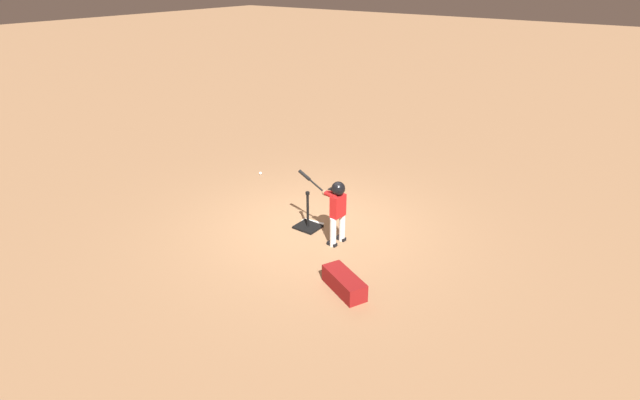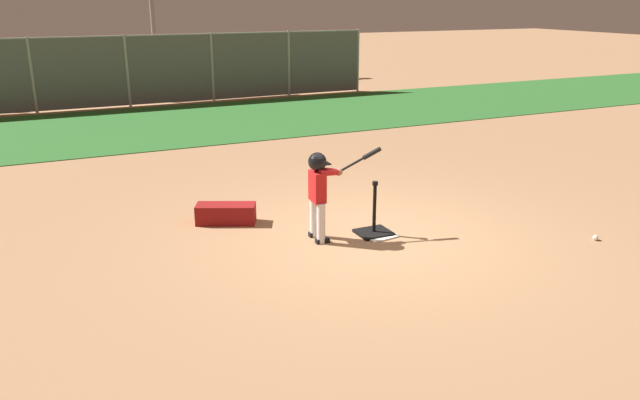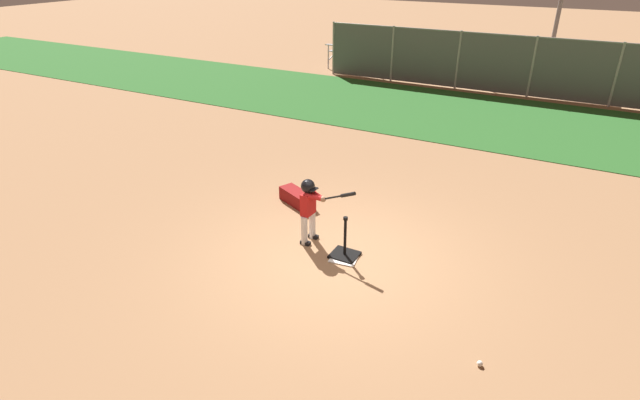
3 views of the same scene
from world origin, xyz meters
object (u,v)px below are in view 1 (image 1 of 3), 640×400
object	(u,v)px
batting_tee	(308,223)
batter_child	(336,204)
equipment_bag	(344,283)
baseball	(260,173)

from	to	relation	value
batting_tee	batter_child	xyz separation A→B (m)	(-0.75, 0.14, 0.66)
batting_tee	equipment_bag	size ratio (longest dim) A/B	0.89
batting_tee	equipment_bag	bearing A→B (deg)	142.99
baseball	batter_child	bearing A→B (deg)	154.47
baseball	equipment_bag	world-z (taller)	equipment_bag
batting_tee	batter_child	bearing A→B (deg)	169.47
batting_tee	batter_child	world-z (taller)	batter_child
equipment_bag	baseball	bearing A→B (deg)	-7.97
batting_tee	baseball	distance (m)	2.96
baseball	batting_tee	bearing A→B (deg)	150.64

